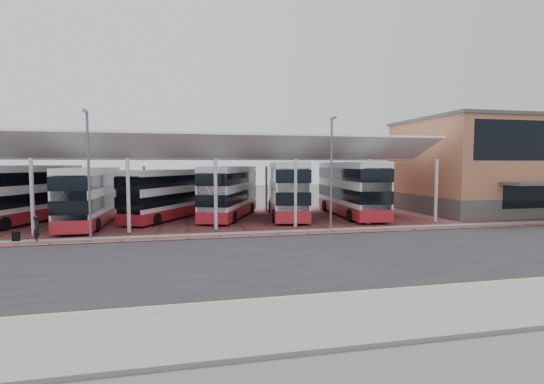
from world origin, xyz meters
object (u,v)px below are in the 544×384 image
Objects in this scene: bus_1 at (91,197)px; terminal at (500,166)px; bus_0 at (25,195)px; bus_5 at (351,189)px; bus_2 at (167,195)px; bus_4 at (287,190)px; pedestrian at (37,229)px; bus_3 at (230,192)px.

terminal is at bearing 3.33° from bus_1.
bus_5 reaches higher than bus_0.
bus_2 is (5.64, 2.11, -0.09)m from bus_1.
bus_5 is (22.03, 0.95, 0.24)m from bus_1.
pedestrian is at bearing -145.40° from bus_4.
bus_4 is at bearing 7.24° from bus_1.
terminal reaches higher than bus_0.
bus_4 is 1.00× the size of bus_5.
pedestrian is (-39.95, -7.92, -3.79)m from terminal.
bus_4 is 5.92m from bus_5.
terminal is 1.69× the size of bus_1.
bus_3 is at bearing -73.07° from pedestrian.
bus_5 is at bearing 15.18° from bus_3.
bus_1 reaches higher than pedestrian.
pedestrian is at bearing -124.18° from bus_3.
bus_0 is 7.09× the size of pedestrian.
bus_2 is (11.00, -0.04, -0.18)m from bus_0.
bus_1 is 1.07× the size of bus_2.
bus_4 is at bearing -82.65° from pedestrian.
bus_5 is 7.50× the size of pedestrian.
bus_0 is at bearing 5.42° from pedestrian.
pedestrian is at bearing -46.83° from bus_0.
bus_0 is at bearing -171.70° from bus_4.
terminal is 22.29m from bus_4.
bus_0 reaches higher than bus_2.
bus_0 is at bearing -178.43° from bus_5.
bus_0 is at bearing 178.88° from terminal.
bus_1 is 0.97× the size of bus_3.
bus_2 is (-32.69, 0.82, -2.48)m from terminal.
terminal is 27.38m from bus_3.
bus_3 is at bearing 178.02° from bus_5.
bus_1 is at bearing -31.39° from pedestrian.
bus_5 is at bearing 26.24° from bus_2.
pedestrian is (-17.77, -8.29, -1.62)m from bus_4.
bus_4 is 19.68m from pedestrian.
bus_0 reaches higher than bus_3.
pedestrian is (-23.65, -7.58, -1.64)m from bus_5.
bus_0 is at bearing -149.90° from bus_2.
pedestrian is (-1.62, -6.63, -1.40)m from bus_1.
bus_3 reaches higher than pedestrian.
bus_4 is (5.09, -0.46, 0.17)m from bus_3.
bus_3 is 0.92× the size of bus_4.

